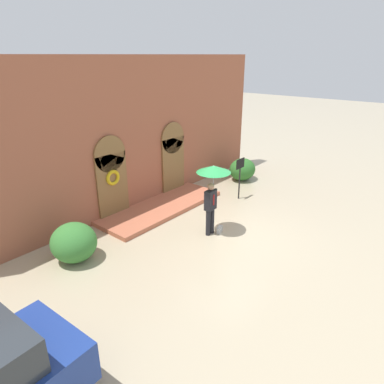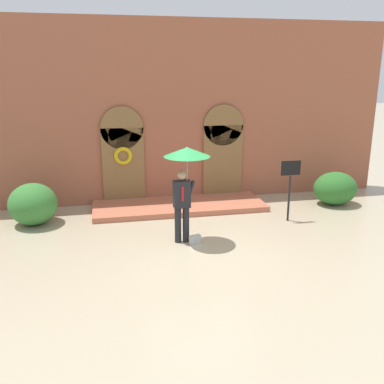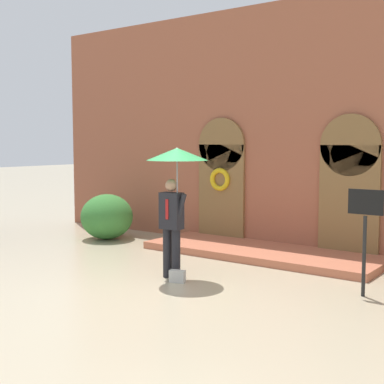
{
  "view_description": "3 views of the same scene",
  "coord_description": "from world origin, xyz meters",
  "px_view_note": "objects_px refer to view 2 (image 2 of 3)",
  "views": [
    {
      "loc": [
        -8.57,
        -5.58,
        5.59
      ],
      "look_at": [
        -0.19,
        1.38,
        1.2
      ],
      "focal_mm": 32.0,
      "sensor_mm": 36.0,
      "label": 1
    },
    {
      "loc": [
        -2.17,
        -9.25,
        4.1
      ],
      "look_at": [
        -0.0,
        1.14,
        1.06
      ],
      "focal_mm": 40.0,
      "sensor_mm": 36.0,
      "label": 2
    },
    {
      "loc": [
        5.54,
        -7.04,
        2.47
      ],
      "look_at": [
        -0.58,
        1.31,
        1.49
      ],
      "focal_mm": 50.0,
      "sensor_mm": 36.0,
      "label": 3
    }
  ],
  "objects_px": {
    "sign_post": "(290,181)",
    "shrub_right": "(335,188)",
    "handbag": "(195,240)",
    "shrub_left": "(33,204)",
    "person_with_umbrella": "(186,166)"
  },
  "relations": [
    {
      "from": "handbag",
      "to": "shrub_right",
      "type": "bearing_deg",
      "value": 8.24
    },
    {
      "from": "sign_post",
      "to": "shrub_right",
      "type": "distance_m",
      "value": 2.45
    },
    {
      "from": "handbag",
      "to": "person_with_umbrella",
      "type": "bearing_deg",
      "value": 117.2
    },
    {
      "from": "shrub_right",
      "to": "shrub_left",
      "type": "bearing_deg",
      "value": 179.71
    },
    {
      "from": "person_with_umbrella",
      "to": "sign_post",
      "type": "relative_size",
      "value": 1.37
    },
    {
      "from": "sign_post",
      "to": "shrub_right",
      "type": "height_order",
      "value": "sign_post"
    },
    {
      "from": "sign_post",
      "to": "handbag",
      "type": "bearing_deg",
      "value": -159.24
    },
    {
      "from": "handbag",
      "to": "shrub_left",
      "type": "distance_m",
      "value": 4.66
    },
    {
      "from": "person_with_umbrella",
      "to": "shrub_right",
      "type": "xyz_separation_m",
      "value": [
        5.17,
        2.04,
        -1.39
      ]
    },
    {
      "from": "shrub_left",
      "to": "shrub_right",
      "type": "height_order",
      "value": "shrub_left"
    },
    {
      "from": "person_with_umbrella",
      "to": "handbag",
      "type": "bearing_deg",
      "value": -46.88
    },
    {
      "from": "sign_post",
      "to": "shrub_left",
      "type": "bearing_deg",
      "value": 170.38
    },
    {
      "from": "sign_post",
      "to": "shrub_right",
      "type": "xyz_separation_m",
      "value": [
        2.07,
        1.13,
        -0.65
      ]
    },
    {
      "from": "shrub_left",
      "to": "shrub_right",
      "type": "xyz_separation_m",
      "value": [
        9.02,
        -0.05,
        -0.06
      ]
    },
    {
      "from": "sign_post",
      "to": "shrub_left",
      "type": "height_order",
      "value": "sign_post"
    }
  ]
}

